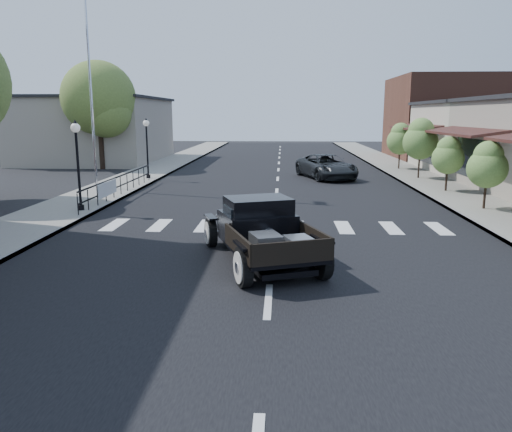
{
  "coord_description": "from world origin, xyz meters",
  "views": [
    {
      "loc": [
        0.26,
        -12.81,
        3.83
      ],
      "look_at": [
        -0.47,
        1.02,
        1.0
      ],
      "focal_mm": 35.0,
      "sensor_mm": 36.0,
      "label": 1
    }
  ],
  "objects": [
    {
      "name": "railing",
      "position": [
        -7.3,
        10.0,
        0.65
      ],
      "size": [
        0.08,
        10.0,
        1.0
      ],
      "primitive_type": null,
      "color": "black",
      "rests_on": "sidewalk_left"
    },
    {
      "name": "lamp_post_c",
      "position": [
        -7.6,
        16.0,
        1.89
      ],
      "size": [
        0.36,
        0.36,
        3.47
      ],
      "primitive_type": null,
      "color": "black",
      "rests_on": "sidewalk_left"
    },
    {
      "name": "sidewalk_left",
      "position": [
        -8.5,
        15.0,
        0.07
      ],
      "size": [
        3.0,
        80.0,
        0.15
      ],
      "primitive_type": "cube",
      "color": "#99968B",
      "rests_on": "ground"
    },
    {
      "name": "storefront_far",
      "position": [
        15.0,
        22.0,
        2.25
      ],
      "size": [
        10.0,
        9.0,
        4.5
      ],
      "primitive_type": "cube",
      "color": "#B8AE9C",
      "rests_on": "ground"
    },
    {
      "name": "lamp_post_b",
      "position": [
        -7.6,
        6.0,
        1.89
      ],
      "size": [
        0.36,
        0.36,
        3.47
      ],
      "primitive_type": null,
      "color": "black",
      "rests_on": "sidewalk_left"
    },
    {
      "name": "hotrod_pickup",
      "position": [
        -0.29,
        -0.18,
        0.87
      ],
      "size": [
        3.92,
        5.51,
        1.74
      ],
      "primitive_type": null,
      "rotation": [
        0.0,
        0.0,
        0.35
      ],
      "color": "black",
      "rests_on": "ground"
    },
    {
      "name": "ground",
      "position": [
        0.0,
        0.0,
        0.0
      ],
      "size": [
        120.0,
        120.0,
        0.0
      ],
      "primitive_type": "plane",
      "color": "black",
      "rests_on": "ground"
    },
    {
      "name": "sidewalk_right",
      "position": [
        8.5,
        15.0,
        0.07
      ],
      "size": [
        3.0,
        80.0,
        0.15
      ],
      "primitive_type": "cube",
      "color": "gray",
      "rests_on": "ground"
    },
    {
      "name": "big_tree_far",
      "position": [
        -12.5,
        22.0,
        3.74
      ],
      "size": [
        5.09,
        5.09,
        7.48
      ],
      "primitive_type": null,
      "color": "#576E2F",
      "rests_on": "ground"
    },
    {
      "name": "flagpole",
      "position": [
        -9.2,
        12.0,
        6.68
      ],
      "size": [
        0.12,
        0.12,
        13.06
      ],
      "primitive_type": "cylinder",
      "color": "silver",
      "rests_on": "sidewalk_left"
    },
    {
      "name": "second_car",
      "position": [
        2.93,
        17.47,
        0.72
      ],
      "size": [
        3.86,
        5.66,
        1.44
      ],
      "primitive_type": "imported",
      "rotation": [
        0.0,
        0.0,
        0.31
      ],
      "color": "black",
      "rests_on": "ground"
    },
    {
      "name": "far_building_right",
      "position": [
        15.5,
        32.0,
        3.5
      ],
      "size": [
        11.0,
        10.0,
        7.0
      ],
      "primitive_type": "cube",
      "color": "brown",
      "rests_on": "ground"
    },
    {
      "name": "road_markings",
      "position": [
        0.0,
        10.0,
        0.0
      ],
      "size": [
        12.0,
        60.0,
        0.06
      ],
      "primitive_type": null,
      "color": "silver",
      "rests_on": "ground"
    },
    {
      "name": "road",
      "position": [
        0.0,
        15.0,
        0.01
      ],
      "size": [
        14.0,
        80.0,
        0.02
      ],
      "primitive_type": "cube",
      "color": "black",
      "rests_on": "ground"
    },
    {
      "name": "small_tree_c",
      "position": [
        8.3,
        11.89,
        1.42
      ],
      "size": [
        1.53,
        1.53,
        2.54
      ],
      "primitive_type": null,
      "color": "#5A803A",
      "rests_on": "sidewalk_right"
    },
    {
      "name": "small_tree_d",
      "position": [
        8.3,
        16.97,
        1.83
      ],
      "size": [
        2.01,
        2.01,
        3.35
      ],
      "primitive_type": null,
      "color": "#5A803A",
      "rests_on": "sidewalk_right"
    },
    {
      "name": "banner",
      "position": [
        -7.22,
        8.0,
        0.45
      ],
      "size": [
        0.04,
        2.2,
        0.6
      ],
      "primitive_type": null,
      "color": "silver",
      "rests_on": "sidewalk_left"
    },
    {
      "name": "low_building_left",
      "position": [
        -15.0,
        28.0,
        2.5
      ],
      "size": [
        10.0,
        12.0,
        5.0
      ],
      "primitive_type": "cube",
      "color": "gray",
      "rests_on": "ground"
    },
    {
      "name": "small_tree_b",
      "position": [
        8.3,
        7.16,
        1.44
      ],
      "size": [
        1.54,
        1.54,
        2.57
      ],
      "primitive_type": null,
      "color": "#5A803A",
      "rests_on": "sidewalk_right"
    },
    {
      "name": "small_tree_e",
      "position": [
        8.3,
        22.03,
        1.65
      ],
      "size": [
        1.8,
        1.8,
        3.0
      ],
      "primitive_type": null,
      "color": "#5A803A",
      "rests_on": "sidewalk_right"
    }
  ]
}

